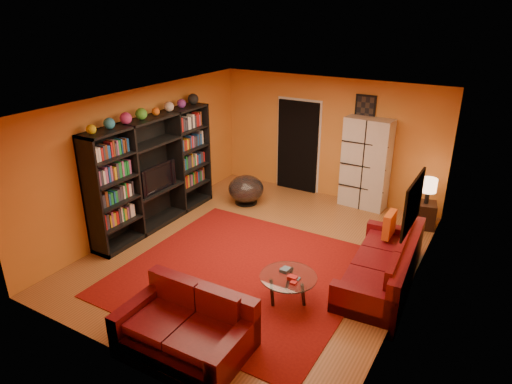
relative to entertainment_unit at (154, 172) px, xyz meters
The scene contains 20 objects.
floor 2.51m from the entertainment_unit, ahead, with size 6.00×6.00×0.00m, color brown.
ceiling 2.75m from the entertainment_unit, ahead, with size 6.00×6.00×0.00m, color white.
wall_back 3.77m from the entertainment_unit, 52.83° to the left, with size 6.00×6.00×0.00m, color orange.
wall_front 3.77m from the entertainment_unit, 52.83° to the right, with size 6.00×6.00×0.00m, color orange.
wall_left 0.34m from the entertainment_unit, behind, with size 6.00×6.00×0.00m, color orange.
wall_right 4.78m from the entertainment_unit, ahead, with size 6.00×6.00×0.00m, color orange.
rug 2.69m from the entertainment_unit, 16.42° to the right, with size 3.60×3.60×0.01m, color #630C0B.
doorway 3.35m from the entertainment_unit, 61.98° to the left, with size 0.95×0.10×2.04m, color black.
wall_art_right 4.80m from the entertainment_unit, ahead, with size 0.03×1.00×0.70m, color black.
wall_art_back 4.36m from the entertainment_unit, 44.57° to the left, with size 0.42×0.03×0.52m, color black.
entertainment_unit is the anchor object (origin of this frame).
tv 0.10m from the entertainment_unit, 40.82° to the right, with size 0.12×0.90×0.52m, color black.
sofa 4.48m from the entertainment_unit, ahead, with size 1.07×2.32×0.85m.
loveseat 3.66m from the entertainment_unit, 42.42° to the right, with size 1.65×1.01×0.85m.
throw_pillow 4.34m from the entertainment_unit, 12.26° to the left, with size 0.12×0.42×0.42m, color #DD5918.
coffee_table 3.54m from the entertainment_unit, 16.66° to the right, with size 0.82×0.82×0.41m.
storage_cabinet 4.25m from the entertainment_unit, 41.23° to the left, with size 0.95×0.42×1.89m, color beige.
bowl_chair 2.07m from the entertainment_unit, 59.24° to the left, with size 0.76×0.76×0.61m.
side_table 5.20m from the entertainment_unit, 28.30° to the left, with size 0.40×0.40×0.50m, color black.
table_lamp 5.14m from the entertainment_unit, 28.30° to the left, with size 0.29×0.29×0.49m.
Camera 1 is at (3.43, -5.99, 4.02)m, focal length 32.00 mm.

